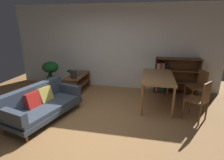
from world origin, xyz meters
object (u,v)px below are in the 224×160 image
(open_laptop, at_px, (75,73))
(bookshelf, at_px, (173,76))
(potted_floor_plant, at_px, (51,71))
(desk_speaker, at_px, (74,74))
(dining_chair_near, at_px, (198,85))
(dining_table, at_px, (158,79))
(dining_chair_far, at_px, (200,99))
(media_console, at_px, (77,83))
(fabric_couch, at_px, (42,103))

(open_laptop, height_order, bookshelf, bookshelf)
(potted_floor_plant, bearing_deg, desk_speaker, -17.78)
(potted_floor_plant, xyz_separation_m, dining_chair_near, (4.41, -0.03, -0.13))
(dining_table, xyz_separation_m, dining_chair_far, (0.89, -0.66, -0.20))
(potted_floor_plant, relative_size, dining_chair_near, 1.06)
(dining_chair_near, relative_size, dining_chair_far, 0.97)
(media_console, relative_size, dining_table, 0.78)
(potted_floor_plant, distance_m, dining_table, 3.34)
(desk_speaker, distance_m, dining_table, 2.40)
(desk_speaker, bearing_deg, dining_chair_far, -13.69)
(potted_floor_plant, xyz_separation_m, dining_chair_far, (4.20, -1.09, -0.11))
(desk_speaker, bearing_deg, media_console, 98.88)
(open_laptop, bearing_deg, bookshelf, 8.81)
(fabric_couch, height_order, dining_chair_near, dining_chair_near)
(fabric_couch, xyz_separation_m, bookshelf, (3.10, 2.33, 0.18))
(dining_chair_near, bearing_deg, potted_floor_plant, 179.61)
(dining_chair_near, relative_size, bookshelf, 0.68)
(media_console, distance_m, desk_speaker, 0.53)
(desk_speaker, xyz_separation_m, dining_table, (2.39, -0.14, 0.06))
(dining_chair_far, height_order, bookshelf, bookshelf)
(open_laptop, distance_m, dining_chair_near, 3.65)
(fabric_couch, relative_size, dining_table, 1.28)
(dining_chair_near, bearing_deg, desk_speaker, -175.68)
(dining_chair_near, bearing_deg, open_laptop, 176.97)
(desk_speaker, xyz_separation_m, potted_floor_plant, (-0.92, 0.29, -0.03))
(desk_speaker, bearing_deg, fabric_couch, -97.78)
(desk_speaker, relative_size, dining_chair_near, 0.27)
(fabric_couch, height_order, open_laptop, fabric_couch)
(potted_floor_plant, xyz_separation_m, dining_table, (3.31, -0.43, 0.09))
(open_laptop, bearing_deg, fabric_couch, -91.27)
(open_laptop, bearing_deg, dining_table, -13.09)
(open_laptop, height_order, potted_floor_plant, potted_floor_plant)
(fabric_couch, xyz_separation_m, dining_table, (2.59, 1.27, 0.36))
(media_console, relative_size, dining_chair_near, 1.28)
(fabric_couch, bearing_deg, dining_chair_near, 24.33)
(dining_chair_near, bearing_deg, dining_table, -160.07)
(open_laptop, relative_size, desk_speaker, 1.91)
(media_console, height_order, potted_floor_plant, potted_floor_plant)
(desk_speaker, bearing_deg, bookshelf, 17.74)
(media_console, xyz_separation_m, dining_chair_far, (3.34, -1.14, 0.26))
(potted_floor_plant, height_order, bookshelf, bookshelf)
(fabric_couch, bearing_deg, bookshelf, 36.95)
(media_console, height_order, dining_chair_far, dining_chair_far)
(dining_chair_far, bearing_deg, fabric_couch, -170.14)
(dining_chair_near, height_order, bookshelf, bookshelf)
(desk_speaker, bearing_deg, dining_table, -3.23)
(potted_floor_plant, relative_size, dining_chair_far, 1.02)
(open_laptop, height_order, dining_chair_far, dining_chair_far)
(dining_chair_near, bearing_deg, dining_chair_far, -101.29)
(dining_table, relative_size, dining_chair_far, 1.58)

